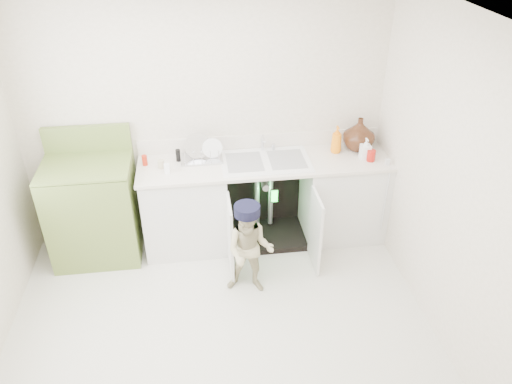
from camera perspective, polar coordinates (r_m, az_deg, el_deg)
ground at (r=4.34m, az=-3.99°, el=-15.18°), size 3.50×3.50×0.00m
room_shell at (r=3.53m, az=-4.73°, el=-1.20°), size 6.00×5.50×1.26m
counter_run at (r=5.02m, az=1.41°, el=-0.67°), size 2.44×1.02×1.23m
avocado_stove at (r=5.02m, az=-18.03°, el=-1.81°), size 0.81×0.65×1.25m
repair_worker at (r=4.37m, az=-0.70°, el=-6.55°), size 0.57×0.64×0.90m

